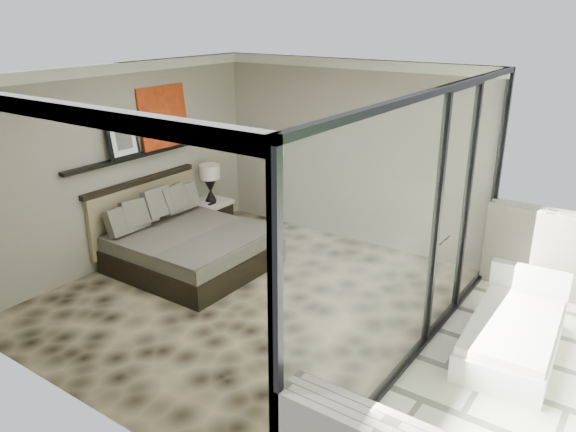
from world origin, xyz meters
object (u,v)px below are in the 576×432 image
Objects in this scene: nightstand at (211,215)px; table_lamp at (210,178)px; bed at (187,244)px; lounger at (514,333)px.

table_lamp is (0.00, 0.01, 0.63)m from nightstand.
nightstand is 0.93× the size of table_lamp.
table_lamp reaches higher than bed.
nightstand is (-0.65, 1.21, -0.04)m from bed.
nightstand is 0.63m from table_lamp.
bed is 3.27× the size of table_lamp.
lounger is at bearing 5.77° from bed.
table_lamp is at bearing 167.25° from lounger.
table_lamp is at bearing 117.80° from bed.
lounger is (5.04, -0.77, -0.07)m from nightstand.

